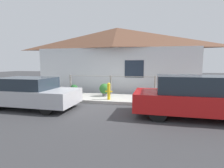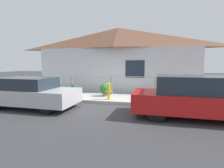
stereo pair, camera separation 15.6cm
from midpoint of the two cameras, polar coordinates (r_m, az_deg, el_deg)
The scene contains 10 objects.
ground_plane at distance 8.07m, azimuth -2.70°, elevation -6.53°, with size 60.00×60.00×0.00m, color #38383A.
sidewalk at distance 9.00m, azimuth -0.99°, elevation -4.69°, with size 24.00×1.99×0.14m.
house at distance 11.51m, azimuth 2.27°, elevation 13.72°, with size 10.19×2.23×4.12m.
fence at distance 9.71m, azimuth 0.20°, elevation 0.06°, with size 4.90×0.10×1.06m.
car_left at distance 8.05m, azimuth -24.55°, elevation -2.54°, with size 3.89×1.80×1.27m.
car_right at distance 6.58m, azimuth 26.24°, elevation -3.95°, with size 4.30×1.82×1.44m.
fire_hydrant at distance 8.29m, azimuth -0.50°, elevation -2.22°, with size 0.34×0.15×0.81m.
potted_plant_near_hydrant at distance 9.14m, azimuth -1.83°, elevation -1.64°, with size 0.55×0.55×0.68m.
potted_plant_by_fence at distance 9.84m, azimuth -11.62°, elevation -1.53°, with size 0.42×0.42×0.56m.
potted_plant_corner at distance 9.47m, azimuth 20.64°, elevation -2.21°, with size 0.45×0.45×0.57m.
Camera 2 is at (2.20, -7.55, 1.85)m, focal length 28.00 mm.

